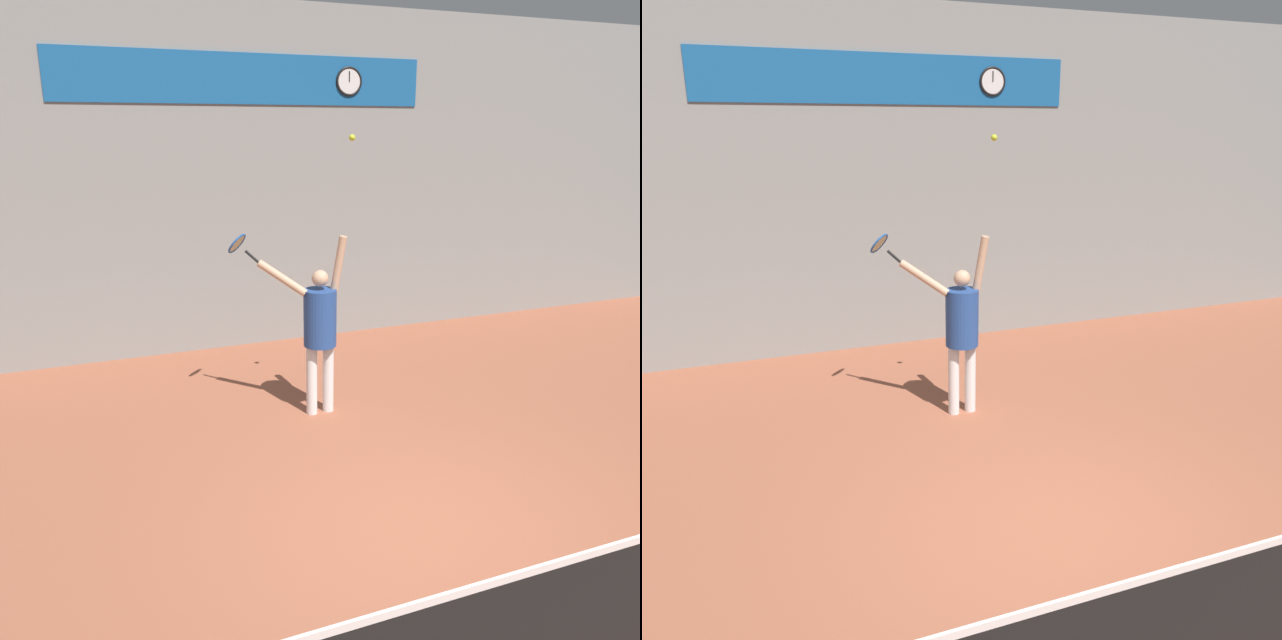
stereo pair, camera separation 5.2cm
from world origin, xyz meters
The scene contains 8 objects.
ground_plane centered at (0.00, 0.00, 0.00)m, with size 18.00×18.00×0.00m, color #9E563D.
back_wall centered at (0.00, 5.42, 2.50)m, with size 18.00×0.10×5.00m.
sponsor_banner centered at (0.00, 5.36, 3.95)m, with size 5.38×0.02×0.68m.
scoreboard_clock centered at (1.55, 5.34, 3.95)m, with size 0.42×0.04×0.42m.
court_net centered at (0.00, -1.49, 0.50)m, with size 7.44×0.07×1.06m.
tennis_player centered at (0.05, 2.65, 1.10)m, with size 0.97×0.60×2.14m.
tennis_racket centered at (-0.75, 3.17, 2.00)m, with size 0.39×0.37×0.34m.
tennis_ball centered at (0.37, 2.51, 3.19)m, with size 0.07×0.07×0.07m.
Camera 2 is at (-2.35, -3.80, 3.29)m, focal length 35.00 mm.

